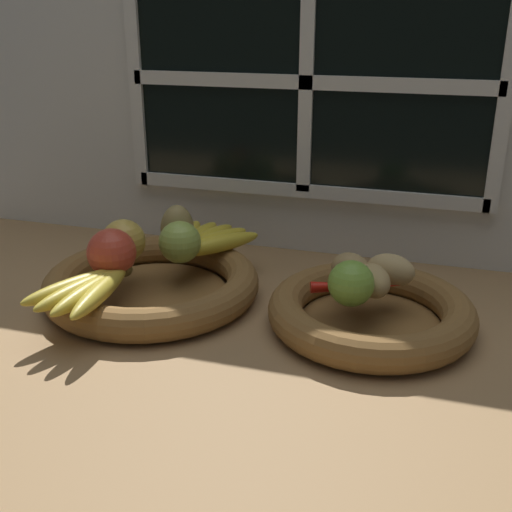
# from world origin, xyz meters

# --- Properties ---
(ground_plane) EXTENTS (1.40, 0.90, 0.03)m
(ground_plane) POSITION_xyz_m (0.00, 0.00, -0.01)
(ground_plane) COLOR #9E774C
(back_wall) EXTENTS (1.40, 0.05, 0.55)m
(back_wall) POSITION_xyz_m (0.00, 0.30, 0.28)
(back_wall) COLOR silver
(back_wall) RESTS_ON ground_plane
(fruit_bowl_left) EXTENTS (0.34, 0.34, 0.05)m
(fruit_bowl_left) POSITION_xyz_m (-0.18, 0.01, 0.02)
(fruit_bowl_left) COLOR brown
(fruit_bowl_left) RESTS_ON ground_plane
(fruit_bowl_right) EXTENTS (0.29, 0.29, 0.05)m
(fruit_bowl_right) POSITION_xyz_m (0.16, 0.01, 0.02)
(fruit_bowl_right) COLOR brown
(fruit_bowl_right) RESTS_ON ground_plane
(apple_red_front) EXTENTS (0.07, 0.07, 0.07)m
(apple_red_front) POSITION_xyz_m (-0.22, -0.03, 0.09)
(apple_red_front) COLOR #CC422D
(apple_red_front) RESTS_ON fruit_bowl_left
(apple_golden_left) EXTENTS (0.07, 0.07, 0.07)m
(apple_golden_left) POSITION_xyz_m (-0.23, 0.03, 0.08)
(apple_golden_left) COLOR gold
(apple_golden_left) RESTS_ON fruit_bowl_left
(apple_green_back) EXTENTS (0.07, 0.07, 0.07)m
(apple_green_back) POSITION_xyz_m (-0.15, 0.05, 0.08)
(apple_green_back) COLOR #99B74C
(apple_green_back) RESTS_ON fruit_bowl_left
(pear_brown) EXTENTS (0.08, 0.08, 0.08)m
(pear_brown) POSITION_xyz_m (-0.16, 0.08, 0.09)
(pear_brown) COLOR olive
(pear_brown) RESTS_ON fruit_bowl_left
(banana_bunch_front) EXTENTS (0.11, 0.18, 0.03)m
(banana_bunch_front) POSITION_xyz_m (-0.22, -0.11, 0.06)
(banana_bunch_front) COLOR gold
(banana_bunch_front) RESTS_ON fruit_bowl_left
(banana_bunch_back) EXTENTS (0.15, 0.17, 0.03)m
(banana_bunch_back) POSITION_xyz_m (-0.13, 0.12, 0.06)
(banana_bunch_back) COLOR yellow
(banana_bunch_back) RESTS_ON fruit_bowl_left
(potato_oblong) EXTENTS (0.08, 0.08, 0.05)m
(potato_oblong) POSITION_xyz_m (0.12, 0.04, 0.07)
(potato_oblong) COLOR #A38451
(potato_oblong) RESTS_ON fruit_bowl_right
(potato_large) EXTENTS (0.07, 0.08, 0.04)m
(potato_large) POSITION_xyz_m (0.16, 0.01, 0.07)
(potato_large) COLOR tan
(potato_large) RESTS_ON fruit_bowl_right
(potato_back) EXTENTS (0.08, 0.06, 0.05)m
(potato_back) POSITION_xyz_m (0.18, 0.06, 0.07)
(potato_back) COLOR tan
(potato_back) RESTS_ON fruit_bowl_right
(lime_near) EXTENTS (0.06, 0.06, 0.06)m
(lime_near) POSITION_xyz_m (0.13, -0.02, 0.08)
(lime_near) COLOR #7AAD3D
(lime_near) RESTS_ON fruit_bowl_right
(chili_pepper) EXTENTS (0.13, 0.06, 0.02)m
(chili_pepper) POSITION_xyz_m (0.14, 0.02, 0.06)
(chili_pepper) COLOR red
(chili_pepper) RESTS_ON fruit_bowl_right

